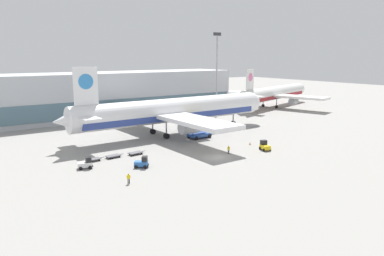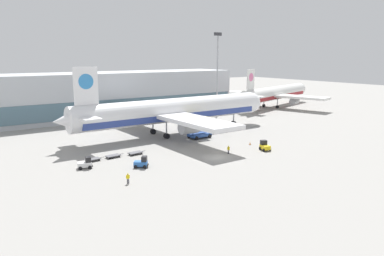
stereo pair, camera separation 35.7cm
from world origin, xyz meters
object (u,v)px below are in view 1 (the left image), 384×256
baggage_dolly_third (136,153)px  traffic_cone_near (250,143)px  airplane_main (171,111)px  baggage_dolly_lead (93,159)px  baggage_tug_mid (142,163)px  light_mast (217,69)px  airplane_distant (274,94)px  baggage_tug_far (265,146)px  scissor_lift_loader (199,130)px  baggage_tug_foreground (86,164)px  ground_crew_far (229,149)px  baggage_dolly_second (113,156)px  ground_crew_near (129,178)px

baggage_dolly_third → traffic_cone_near: size_ratio=5.22×
airplane_main → baggage_dolly_lead: (-24.45, -11.83, -5.45)m
baggage_dolly_third → airplane_main: bearing=31.4°
airplane_main → baggage_tug_mid: 28.24m
baggage_dolly_lead → light_mast: bearing=23.4°
airplane_distant → baggage_tug_mid: size_ratio=17.46×
airplane_main → baggage_tug_mid: size_ratio=20.72×
baggage_tug_far → baggage_dolly_lead: baggage_tug_far is taller
baggage_tug_far → baggage_dolly_lead: bearing=84.8°
scissor_lift_loader → baggage_tug_foreground: scissor_lift_loader is taller
airplane_distant → baggage_dolly_third: size_ratio=13.00×
ground_crew_far → baggage_tug_mid: bearing=-178.5°
airplane_distant → baggage_tug_mid: airplane_distant is taller
baggage_dolly_third → baggage_dolly_lead: bearing=172.3°
ground_crew_far → scissor_lift_loader: bearing=82.6°
baggage_tug_far → baggage_dolly_second: (-28.11, 12.49, -0.49)m
airplane_distant → traffic_cone_near: airplane_distant is taller
airplane_main → ground_crew_far: bearing=-91.7°
baggage_tug_foreground → ground_crew_near: (2.60, -11.52, 0.10)m
baggage_tug_mid → baggage_dolly_second: baggage_tug_mid is taller
baggage_dolly_third → scissor_lift_loader: bearing=8.8°
baggage_dolly_second → baggage_tug_mid: bearing=-85.7°
light_mast → baggage_tug_mid: (-47.68, -38.73, -14.24)m
scissor_lift_loader → baggage_tug_far: (4.26, -17.18, -1.02)m
ground_crew_near → ground_crew_far: (24.08, 4.73, 0.02)m
traffic_cone_near → baggage_dolly_third: bearing=164.1°
baggage_dolly_second → baggage_dolly_third: same height
baggage_tug_foreground → baggage_dolly_lead: size_ratio=0.72×
light_mast → ground_crew_far: 51.86m
baggage_dolly_lead → ground_crew_near: (0.02, -15.11, 0.59)m
baggage_dolly_third → baggage_dolly_second: bearing=169.1°
baggage_dolly_second → traffic_cone_near: 29.82m
baggage_tug_mid → baggage_dolly_second: 8.98m
airplane_main → baggage_dolly_second: size_ratio=15.43×
scissor_lift_loader → baggage_dolly_lead: (-27.95, -4.83, -1.51)m
airplane_main → airplane_distant: airplane_main is taller
baggage_dolly_second → ground_crew_far: size_ratio=2.21×
baggage_dolly_lead → baggage_tug_far: bearing=-27.0°
baggage_tug_mid → traffic_cone_near: (27.31, 1.47, -0.52)m
airplane_main → traffic_cone_near: airplane_main is taller
airplane_distant → airplane_main: bearing=-176.8°
ground_crew_far → baggage_dolly_lead: bearing=163.4°
ground_crew_near → airplane_distant: bearing=42.4°
baggage_tug_mid → ground_crew_far: size_ratio=1.65×
scissor_lift_loader → baggage_tug_mid: (-22.26, -13.51, -1.02)m
airplane_distant → baggage_dolly_second: size_ratio=13.00×
baggage_dolly_lead → baggage_dolly_third: 8.65m
airplane_distant → baggage_dolly_lead: (-83.21, -32.65, -4.66)m
airplane_main → traffic_cone_near: 21.58m
light_mast → baggage_dolly_lead: size_ratio=7.03×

